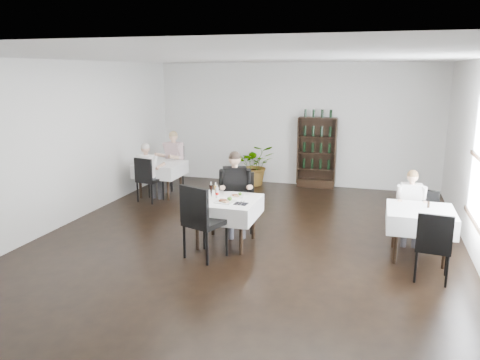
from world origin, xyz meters
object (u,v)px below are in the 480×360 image
(potted_tree, at_px, (255,165))
(diner_main, at_px, (235,187))
(wine_shelf, at_px, (317,153))
(main_table, at_px, (226,208))

(potted_tree, bearing_deg, diner_main, -80.82)
(wine_shelf, bearing_deg, main_table, -101.78)
(wine_shelf, distance_m, potted_tree, 1.54)
(diner_main, bearing_deg, potted_tree, 99.18)
(main_table, height_order, diner_main, diner_main)
(wine_shelf, height_order, potted_tree, wine_shelf)
(main_table, distance_m, potted_tree, 4.17)
(wine_shelf, xyz_separation_m, potted_tree, (-1.49, -0.19, -0.33))
(diner_main, bearing_deg, wine_shelf, 76.29)
(potted_tree, bearing_deg, main_table, -81.81)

